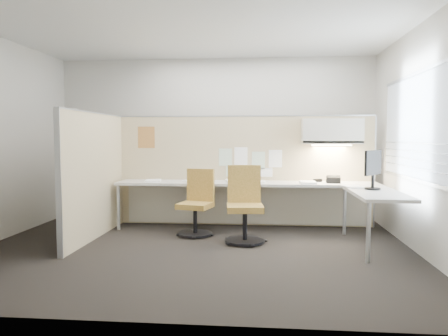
# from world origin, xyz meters

# --- Properties ---
(floor) EXTENTS (5.50, 4.50, 0.01)m
(floor) POSITION_xyz_m (0.00, 0.00, -0.01)
(floor) COLOR black
(floor) RESTS_ON ground
(ceiling) EXTENTS (5.50, 4.50, 0.01)m
(ceiling) POSITION_xyz_m (0.00, 0.00, 2.80)
(ceiling) COLOR white
(ceiling) RESTS_ON wall_back
(wall_back) EXTENTS (5.50, 0.02, 2.80)m
(wall_back) POSITION_xyz_m (0.00, 2.25, 1.40)
(wall_back) COLOR beige
(wall_back) RESTS_ON ground
(wall_front) EXTENTS (5.50, 0.02, 2.80)m
(wall_front) POSITION_xyz_m (0.00, -2.25, 1.40)
(wall_front) COLOR beige
(wall_front) RESTS_ON ground
(wall_right) EXTENTS (0.02, 4.50, 2.80)m
(wall_right) POSITION_xyz_m (2.75, 0.00, 1.40)
(wall_right) COLOR beige
(wall_right) RESTS_ON ground
(window_pane) EXTENTS (0.01, 2.80, 1.30)m
(window_pane) POSITION_xyz_m (2.73, 0.00, 1.55)
(window_pane) COLOR #9AA5B3
(window_pane) RESTS_ON wall_right
(partition_back) EXTENTS (4.10, 0.06, 1.75)m
(partition_back) POSITION_xyz_m (0.55, 1.60, 0.88)
(partition_back) COLOR tan
(partition_back) RESTS_ON floor
(partition_left) EXTENTS (0.06, 2.20, 1.75)m
(partition_left) POSITION_xyz_m (-1.50, 0.50, 0.88)
(partition_left) COLOR tan
(partition_left) RESTS_ON floor
(desk) EXTENTS (4.00, 2.07, 0.73)m
(desk) POSITION_xyz_m (0.93, 1.13, 0.60)
(desk) COLOR beige
(desk) RESTS_ON floor
(overhead_bin) EXTENTS (0.90, 0.36, 0.38)m
(overhead_bin) POSITION_xyz_m (1.90, 1.39, 1.51)
(overhead_bin) COLOR beige
(overhead_bin) RESTS_ON partition_back
(task_light_strip) EXTENTS (0.60, 0.06, 0.02)m
(task_light_strip) POSITION_xyz_m (1.90, 1.39, 1.30)
(task_light_strip) COLOR #FFEABF
(task_light_strip) RESTS_ON overhead_bin
(pinned_papers) EXTENTS (1.01, 0.00, 0.47)m
(pinned_papers) POSITION_xyz_m (0.63, 1.57, 1.03)
(pinned_papers) COLOR #8CBF8C
(pinned_papers) RESTS_ON partition_back
(poster) EXTENTS (0.28, 0.00, 0.35)m
(poster) POSITION_xyz_m (-1.05, 1.57, 1.42)
(poster) COLOR orange
(poster) RESTS_ON partition_back
(chair_left) EXTENTS (0.53, 0.55, 0.94)m
(chair_left) POSITION_xyz_m (-0.10, 0.80, 0.44)
(chair_left) COLOR black
(chair_left) RESTS_ON floor
(chair_right) EXTENTS (0.54, 0.55, 1.02)m
(chair_right) POSITION_xyz_m (0.61, 0.43, 0.48)
(chair_right) COLOR black
(chair_right) RESTS_ON floor
(monitor) EXTENTS (0.31, 0.42, 0.52)m
(monitor) POSITION_xyz_m (2.30, 0.44, 1.03)
(monitor) COLOR black
(monitor) RESTS_ON desk
(phone) EXTENTS (0.22, 0.21, 0.12)m
(phone) POSITION_xyz_m (1.92, 1.27, 0.78)
(phone) COLOR black
(phone) RESTS_ON desk
(stapler) EXTENTS (0.14, 0.09, 0.05)m
(stapler) POSITION_xyz_m (1.70, 1.38, 0.76)
(stapler) COLOR black
(stapler) RESTS_ON desk
(tape_dispenser) EXTENTS (0.11, 0.09, 0.06)m
(tape_dispenser) POSITION_xyz_m (1.87, 1.30, 0.76)
(tape_dispenser) COLOR black
(tape_dispenser) RESTS_ON desk
(coat_hook) EXTENTS (0.18, 0.43, 1.30)m
(coat_hook) POSITION_xyz_m (-1.58, -0.19, 1.42)
(coat_hook) COLOR silver
(coat_hook) RESTS_ON partition_left
(paper_stack_0) EXTENTS (0.28, 0.33, 0.03)m
(paper_stack_0) POSITION_xyz_m (-0.85, 1.19, 0.74)
(paper_stack_0) COLOR white
(paper_stack_0) RESTS_ON desk
(paper_stack_1) EXTENTS (0.30, 0.35, 0.02)m
(paper_stack_1) POSITION_xyz_m (-0.25, 1.32, 0.74)
(paper_stack_1) COLOR white
(paper_stack_1) RESTS_ON desk
(paper_stack_2) EXTENTS (0.28, 0.34, 0.05)m
(paper_stack_2) POSITION_xyz_m (0.42, 1.14, 0.75)
(paper_stack_2) COLOR white
(paper_stack_2) RESTS_ON desk
(paper_stack_3) EXTENTS (0.24, 0.31, 0.02)m
(paper_stack_3) POSITION_xyz_m (0.78, 1.28, 0.74)
(paper_stack_3) COLOR white
(paper_stack_3) RESTS_ON desk
(paper_stack_4) EXTENTS (0.24, 0.31, 0.03)m
(paper_stack_4) POSITION_xyz_m (1.53, 1.17, 0.74)
(paper_stack_4) COLOR white
(paper_stack_4) RESTS_ON desk
(paper_stack_5) EXTENTS (0.29, 0.35, 0.02)m
(paper_stack_5) POSITION_xyz_m (2.11, 0.70, 0.74)
(paper_stack_5) COLOR white
(paper_stack_5) RESTS_ON desk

